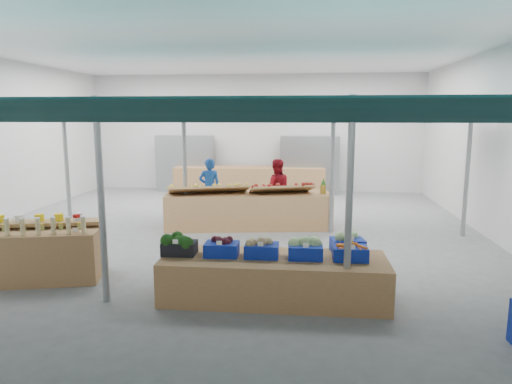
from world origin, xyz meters
TOP-DOWN VIEW (x-y plane):
  - floor at (0.00, 0.00)m, footprint 13.00×13.00m
  - hall at (0.00, 1.44)m, footprint 13.00×13.00m
  - pole_grid at (0.75, -1.75)m, footprint 10.00×4.60m
  - awnings at (0.75, -1.75)m, footprint 9.50×7.08m
  - back_shelving_left at (-2.50, 6.00)m, footprint 2.00×0.50m
  - back_shelving_right at (2.00, 6.00)m, footprint 2.00×0.50m
  - bottle_shelf at (-2.46, -3.23)m, footprint 2.06×1.52m
  - veg_counter at (1.46, -3.63)m, footprint 3.34×1.14m
  - fruit_counter at (0.52, 0.70)m, footprint 4.10×1.54m
  - far_counter at (-0.10, 5.69)m, footprint 5.29×1.33m
  - vendor_left at (-0.68, 1.80)m, footprint 0.63×0.47m
  - vendor_right at (1.12, 1.80)m, footprint 0.86×0.72m
  - crate_broccoli at (0.03, -3.65)m, footprint 0.51×0.41m
  - crate_beets at (0.68, -3.64)m, footprint 0.51×0.41m
  - crate_celeriac at (1.28, -3.63)m, footprint 0.51×0.41m
  - crate_cabbage at (1.93, -3.63)m, footprint 0.51×0.41m
  - crate_carrots at (2.57, -3.62)m, footprint 0.51×0.41m
  - sparrow at (-0.12, -3.76)m, footprint 0.12×0.09m
  - pole_ribbon at (-1.82, -3.21)m, footprint 0.12×0.12m
  - apple_heap_yellow at (-0.41, 0.46)m, footprint 2.02×1.23m
  - apple_heap_red at (1.33, 0.72)m, footprint 1.64×1.11m
  - pineapple at (2.32, 0.87)m, footprint 0.14×0.14m
  - crate_extra at (2.57, -3.21)m, footprint 0.55×0.44m

SIDE VIEW (x-z plane):
  - floor at x=0.00m, z-range 0.00..0.00m
  - veg_counter at x=1.46m, z-range 0.00..0.65m
  - fruit_counter at x=0.52m, z-range 0.00..0.86m
  - bottle_shelf at x=-2.46m, z-range -0.10..1.02m
  - far_counter at x=-0.10m, z-range 0.00..0.94m
  - crate_carrots at x=2.57m, z-range 0.61..0.90m
  - crate_beets at x=0.68m, z-range 0.64..0.93m
  - crate_celeriac at x=1.28m, z-range 0.64..0.95m
  - crate_extra at x=2.57m, z-range 0.63..0.95m
  - vendor_left at x=-0.68m, z-range 0.00..1.60m
  - vendor_right at x=1.12m, z-range 0.00..1.60m
  - crate_broccoli at x=0.03m, z-range 0.63..0.98m
  - crate_cabbage at x=1.93m, z-range 0.63..0.98m
  - sparrow at x=-0.12m, z-range 0.84..0.95m
  - back_shelving_left at x=-2.50m, z-range 0.00..2.00m
  - back_shelving_right at x=2.00m, z-range 0.00..2.00m
  - apple_heap_yellow at x=-0.41m, z-range 0.89..1.16m
  - apple_heap_red at x=1.33m, z-range 0.89..1.16m
  - pineapple at x=2.32m, z-range 0.84..1.23m
  - pole_ribbon at x=-1.82m, z-range 0.94..1.22m
  - pole_grid at x=0.75m, z-range 0.31..3.31m
  - hall at x=0.00m, z-range -3.85..9.15m
  - awnings at x=0.75m, z-range 2.63..2.93m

